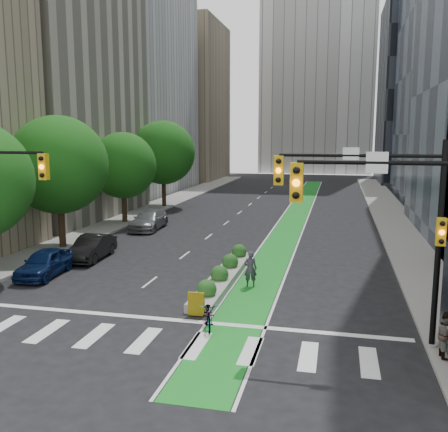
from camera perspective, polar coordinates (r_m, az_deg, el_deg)
The scene contains 20 objects.
ground at distance 20.06m, azimuth -8.02°, elevation -12.80°, with size 160.00×160.00×0.00m, color black.
sidewalk_left at distance 46.81m, azimuth -10.65°, elevation -0.05°, with size 3.60×90.00×0.15m, color gray.
sidewalk_right at distance 43.27m, azimuth 19.38°, elevation -1.17°, with size 3.60×90.00×0.15m, color gray.
bike_lane_paint at distance 48.07m, azimuth 8.24°, elevation 0.17°, with size 2.20×70.00×0.01m, color #178222.
building_beige at distance 49.81m, azimuth -20.78°, elevation 17.32°, with size 14.00×18.00×30.00m, color #B7AD99.
building_lt_mid at distance 70.20m, azimuth -11.72°, elevation 22.65°, with size 14.00×22.00×48.00m, color silver.
building_tan_far at distance 87.70m, azimuth -5.03°, elevation 12.80°, with size 14.00×16.00×26.00m, color tan.
building_dark_end at distance 86.59m, azimuth 22.23°, elevation 12.87°, with size 14.00×18.00×28.00m, color black.
tree_mid at distance 34.34m, azimuth -18.37°, elevation 5.55°, with size 6.40×6.40×8.78m.
tree_midfar at distance 43.23m, azimuth -11.45°, elevation 5.67°, with size 5.60×5.60×7.76m.
tree_far at distance 52.46m, azimuth -6.96°, elevation 7.20°, with size 6.60×6.60×9.00m.
signal_right at distance 18.10m, azimuth 18.79°, elevation 0.19°, with size 5.82×0.51×7.20m.
signal_far_right at distance 13.75m, azimuth 21.90°, elevation -2.95°, with size 4.82×0.51×7.20m.
median_planter at distance 25.99m, azimuth 0.02°, elevation -6.67°, with size 1.20×10.26×1.10m.
bicycle at distance 20.03m, azimuth -1.73°, elevation -11.12°, with size 0.70×2.01×1.05m, color gray.
cyclist at distance 25.03m, azimuth 3.03°, elevation -6.05°, with size 0.66×0.43×1.81m, color #33303A.
parked_car_left_near at distance 28.49m, azimuth -19.81°, elevation -5.06°, with size 1.73×4.30×1.47m, color #0B1B44.
parked_car_left_mid at distance 31.42m, azimuth -14.89°, elevation -3.52°, with size 1.55×4.44×1.46m, color black.
parked_car_left_far at distance 40.48m, azimuth -8.60°, elevation -0.45°, with size 2.13×5.24×1.52m, color slate.
pedestrian_near at distance 18.59m, azimuth 24.10°, elevation -12.27°, with size 0.76×0.59×1.57m, color gray.
Camera 1 is at (6.77, -17.33, 7.49)m, focal length 40.00 mm.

